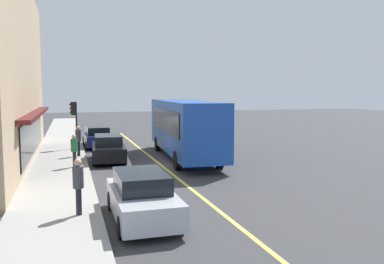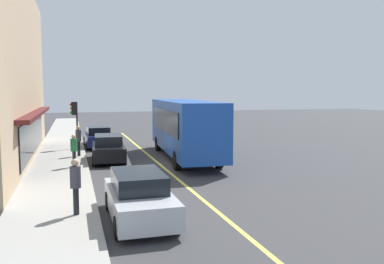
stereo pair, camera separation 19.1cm
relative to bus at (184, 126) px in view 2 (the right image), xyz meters
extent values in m
plane|color=#38383A|center=(-1.75, 1.87, -1.99)|extent=(120.00, 120.00, 0.00)
cube|color=#9E9B93|center=(-1.75, 7.24, -1.91)|extent=(80.00, 3.00, 0.15)
cube|color=#D8D14C|center=(-1.75, 1.87, -1.98)|extent=(36.00, 0.16, 0.01)
cube|color=#4C1919|center=(1.65, 8.49, 0.81)|extent=(15.22, 0.70, 0.20)
cube|color=black|center=(1.65, 8.71, -0.49)|extent=(13.05, 0.08, 2.00)
cube|color=#1E4CAD|center=(-0.04, 0.00, 0.01)|extent=(11.14, 3.23, 3.00)
cube|color=black|center=(5.40, -0.36, 0.37)|extent=(0.26, 2.10, 1.80)
cube|color=black|center=(-0.25, 1.29, 0.37)|extent=(8.78, 0.65, 1.32)
cube|color=black|center=(-0.42, -1.24, 0.37)|extent=(8.78, 0.65, 1.32)
cube|color=#0CF259|center=(5.47, -0.37, 1.26)|extent=(0.21, 1.90, 0.36)
cube|color=#2D2D33|center=(5.50, -0.37, -1.24)|extent=(0.32, 2.41, 0.40)
cylinder|color=black|center=(3.55, 0.90, -1.49)|extent=(1.02, 0.37, 1.00)
cylinder|color=black|center=(3.40, -1.36, -1.49)|extent=(1.02, 0.37, 1.00)
cylinder|color=black|center=(-3.47, 1.36, -1.49)|extent=(1.02, 0.37, 1.00)
cylinder|color=black|center=(-3.62, -0.89, -1.49)|extent=(1.02, 0.37, 1.00)
cylinder|color=#2D2D33|center=(5.42, 6.18, -0.24)|extent=(0.12, 0.12, 3.20)
cube|color=black|center=(5.42, 6.38, 0.91)|extent=(0.30, 0.30, 0.90)
sphere|color=red|center=(5.42, 6.55, 1.18)|extent=(0.18, 0.18, 0.18)
sphere|color=orange|center=(5.42, 6.55, 0.91)|extent=(0.18, 0.18, 0.18)
sphere|color=green|center=(5.42, 6.55, 0.64)|extent=(0.18, 0.18, 0.18)
cube|color=black|center=(0.28, 4.52, -1.39)|extent=(4.39, 2.03, 0.75)
cube|color=black|center=(0.43, 4.51, -0.74)|extent=(2.49, 1.64, 0.55)
cylinder|color=black|center=(-1.18, 3.78, -1.67)|extent=(0.65, 0.25, 0.64)
cylinder|color=black|center=(-1.09, 5.41, -1.67)|extent=(0.65, 0.25, 0.64)
cylinder|color=black|center=(1.65, 3.62, -1.67)|extent=(0.65, 0.25, 0.64)
cylinder|color=black|center=(1.74, 5.26, -1.67)|extent=(0.65, 0.25, 0.64)
cube|color=navy|center=(6.69, 4.72, -1.39)|extent=(4.36, 1.94, 0.75)
cube|color=black|center=(6.54, 4.72, -0.74)|extent=(2.46, 1.59, 0.55)
cylinder|color=black|center=(8.08, 5.59, -1.67)|extent=(0.65, 0.24, 0.64)
cylinder|color=black|center=(8.13, 3.95, -1.67)|extent=(0.65, 0.24, 0.64)
cylinder|color=black|center=(5.24, 5.50, -1.67)|extent=(0.65, 0.24, 0.64)
cylinder|color=black|center=(5.29, 3.86, -1.67)|extent=(0.65, 0.24, 0.64)
cube|color=#B7BABF|center=(-11.07, 4.54, -1.39)|extent=(4.30, 1.80, 0.75)
cube|color=black|center=(-10.92, 4.54, -0.74)|extent=(2.41, 1.51, 0.55)
cylinder|color=black|center=(-12.49, 3.72, -1.67)|extent=(0.64, 0.22, 0.64)
cylinder|color=black|center=(-12.49, 5.36, -1.67)|extent=(0.64, 0.22, 0.64)
cylinder|color=black|center=(-9.65, 3.72, -1.67)|extent=(0.64, 0.22, 0.64)
cylinder|color=black|center=(-9.65, 5.36, -1.67)|extent=(0.64, 0.22, 0.64)
cylinder|color=black|center=(-1.84, 6.45, -1.43)|extent=(0.18, 0.18, 0.82)
cylinder|color=#26723F|center=(-1.84, 6.45, -0.69)|extent=(0.34, 0.34, 0.65)
sphere|color=tan|center=(-1.84, 6.45, -0.25)|extent=(0.23, 0.23, 0.23)
cylinder|color=black|center=(1.81, 6.16, -1.39)|extent=(0.18, 0.18, 0.89)
cylinder|color=#3F3F47|center=(1.81, 6.16, -0.60)|extent=(0.34, 0.34, 0.70)
sphere|color=tan|center=(1.81, 6.16, -0.12)|extent=(0.25, 0.25, 0.25)
cylinder|color=black|center=(-10.37, 6.45, -1.40)|extent=(0.18, 0.18, 0.87)
cylinder|color=#3F3F47|center=(-10.37, 6.45, -0.62)|extent=(0.34, 0.34, 0.69)
sphere|color=tan|center=(-10.37, 6.45, -0.16)|extent=(0.24, 0.24, 0.24)
camera|label=1|loc=(-23.34, 6.67, 2.06)|focal=37.71mm
camera|label=2|loc=(-23.40, 6.49, 2.06)|focal=37.71mm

